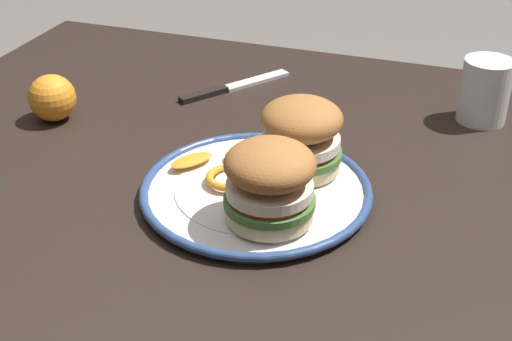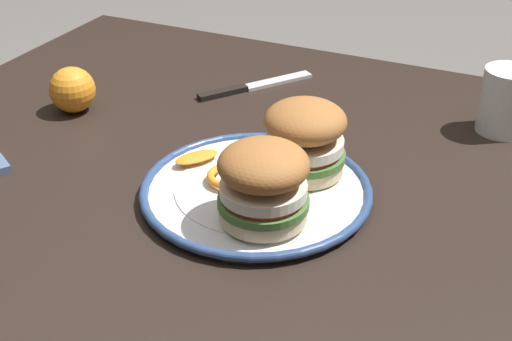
# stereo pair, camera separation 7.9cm
# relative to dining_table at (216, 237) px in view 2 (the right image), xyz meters

# --- Properties ---
(dining_table) EXTENTS (1.12, 1.05, 0.72)m
(dining_table) POSITION_rel_dining_table_xyz_m (0.00, 0.00, 0.00)
(dining_table) COLOR black
(dining_table) RESTS_ON ground
(dinner_plate) EXTENTS (0.31, 0.31, 0.02)m
(dinner_plate) POSITION_rel_dining_table_xyz_m (0.07, -0.01, 0.10)
(dinner_plate) COLOR white
(dinner_plate) RESTS_ON dining_table
(sandwich_half_left) EXTENTS (0.11, 0.11, 0.10)m
(sandwich_half_left) POSITION_rel_dining_table_xyz_m (0.11, 0.05, 0.16)
(sandwich_half_left) COLOR beige
(sandwich_half_left) RESTS_ON dinner_plate
(sandwich_half_right) EXTENTS (0.11, 0.11, 0.10)m
(sandwich_half_right) POSITION_rel_dining_table_xyz_m (0.11, -0.08, 0.16)
(sandwich_half_right) COLOR beige
(sandwich_half_right) RESTS_ON dinner_plate
(orange_peel_curled) EXTENTS (0.08, 0.08, 0.01)m
(orange_peel_curled) POSITION_rel_dining_table_xyz_m (0.03, -0.01, 0.12)
(orange_peel_curled) COLOR orange
(orange_peel_curled) RESTS_ON dinner_plate
(orange_peel_strip_long) EXTENTS (0.06, 0.07, 0.01)m
(orange_peel_strip_long) POSITION_rel_dining_table_xyz_m (-0.03, 0.01, 0.12)
(orange_peel_strip_long) COLOR orange
(orange_peel_strip_long) RESTS_ON dinner_plate
(orange_peel_strip_short) EXTENTS (0.06, 0.06, 0.01)m
(orange_peel_strip_short) POSITION_rel_dining_table_xyz_m (0.03, 0.03, 0.12)
(orange_peel_strip_short) COLOR orange
(orange_peel_strip_short) RESTS_ON dinner_plate
(drinking_glass) EXTENTS (0.08, 0.08, 0.10)m
(drinking_glass) POSITION_rel_dining_table_xyz_m (0.33, 0.32, 0.14)
(drinking_glass) COLOR white
(drinking_glass) RESTS_ON dining_table
(whole_orange) EXTENTS (0.07, 0.07, 0.07)m
(whole_orange) POSITION_rel_dining_table_xyz_m (-0.31, 0.10, 0.13)
(whole_orange) COLOR orange
(whole_orange) RESTS_ON dining_table
(table_knife) EXTENTS (0.14, 0.19, 0.01)m
(table_knife) POSITION_rel_dining_table_xyz_m (-0.09, 0.29, 0.10)
(table_knife) COLOR silver
(table_knife) RESTS_ON dining_table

